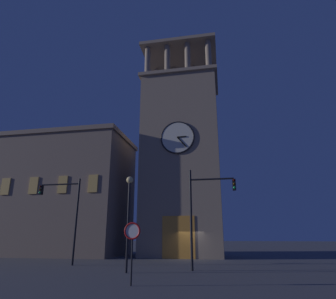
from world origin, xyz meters
name	(u,v)px	position (x,y,z in m)	size (l,w,h in m)	color
ground_plane	(191,260)	(0.00, 0.00, 0.00)	(200.00, 200.00, 0.00)	#4C4C51
clocktower	(182,158)	(1.20, -3.65, 10.74)	(9.14, 6.75, 27.50)	gray
adjacent_wing_building	(43,195)	(18.03, -3.19, 6.81)	(20.53, 9.06, 13.58)	gray
traffic_signal_near	(65,207)	(9.12, 6.94, 4.31)	(3.54, 0.41, 6.54)	black
traffic_signal_mid	(204,204)	(-1.97, 8.76, 4.12)	(3.10, 0.41, 6.46)	black
street_lamp	(129,205)	(2.66, 10.55, 3.97)	(0.44, 0.44, 5.79)	black
no_horn_sign	(132,236)	(0.97, 14.94, 2.12)	(0.78, 0.14, 2.72)	black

